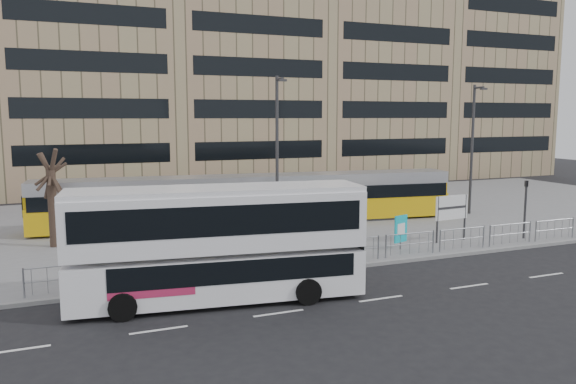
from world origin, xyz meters
name	(u,v)px	position (x,y,z in m)	size (l,w,h in m)	color
ground	(372,266)	(0.00, 0.00, 0.00)	(120.00, 120.00, 0.00)	black
plaza	(276,219)	(0.00, 12.00, 0.07)	(64.00, 24.00, 0.15)	slate
kerb	(372,264)	(0.00, 0.05, 0.07)	(64.00, 0.25, 0.17)	gray
building_row	(209,51)	(1.55, 34.27, 12.91)	(70.40, 18.40, 31.20)	brown
pedestrian_barrier	(405,239)	(2.00, 0.50, 0.98)	(32.07, 0.07, 1.10)	gray
road_markings	(448,289)	(1.00, -4.00, 0.01)	(62.00, 0.12, 0.01)	white
double_decker_bus	(218,240)	(-7.53, -2.00, 2.23)	(10.54, 3.70, 4.13)	white
tram	(253,199)	(-1.96, 10.65, 1.63)	(25.14, 5.24, 2.95)	gold
station_sign	(452,210)	(6.02, 2.27, 1.81)	(2.08, 0.27, 2.40)	#2D2D30
ad_panel	(401,229)	(2.64, 1.78, 1.13)	(0.87, 0.34, 1.67)	#2D2D30
pedestrian	(289,229)	(-2.12, 4.59, 0.97)	(0.60, 0.39, 1.64)	black
traffic_light_west	(326,220)	(-2.03, 0.50, 2.12)	(0.22, 0.25, 3.10)	#2D2D30
traffic_light_east	(526,202)	(10.07, 1.36, 2.12)	(0.22, 0.24, 3.10)	#2D2D30
lamp_post_west	(277,147)	(-1.20, 8.51, 4.86)	(0.45, 1.04, 8.67)	#2D2D30
lamp_post_east	(473,144)	(12.54, 8.55, 4.76)	(0.45, 1.04, 8.46)	#2D2D30
bare_tree	(49,146)	(-13.03, 8.72, 5.14)	(3.99, 3.99, 6.83)	#2E231A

